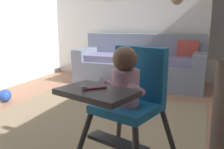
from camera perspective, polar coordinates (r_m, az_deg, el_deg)
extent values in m
cube|color=#9D6C52|center=(2.48, -2.60, -14.49)|extent=(5.83, 6.71, 0.10)
cube|color=silver|center=(4.72, 10.30, 14.99)|extent=(5.03, 0.06, 2.64)
cube|color=#87755A|center=(2.47, -7.84, -13.35)|extent=(2.34, 2.70, 0.01)
cube|color=slate|center=(4.26, 6.22, 0.31)|extent=(2.15, 0.84, 0.40)
cube|color=slate|center=(4.52, 7.42, 6.46)|extent=(2.15, 0.22, 0.46)
cube|color=slate|center=(4.56, -5.80, 4.90)|extent=(0.20, 0.84, 0.20)
cube|color=slate|center=(4.08, 19.84, 3.42)|extent=(0.20, 0.84, 0.20)
cube|color=slate|center=(4.31, 0.09, 3.96)|extent=(0.86, 0.60, 0.11)
cube|color=slate|center=(4.08, 12.49, 3.21)|extent=(0.86, 0.60, 0.11)
cube|color=#B24238|center=(4.28, 17.18, 5.31)|extent=(0.35, 0.14, 0.34)
cylinder|color=#303033|center=(1.94, 1.63, -12.39)|extent=(0.13, 0.20, 0.52)
cylinder|color=#303033|center=(1.75, 13.84, -15.66)|extent=(0.20, 0.13, 0.52)
cube|color=#1A68A1|center=(1.56, 3.53, -7.66)|extent=(0.45, 0.45, 0.05)
cube|color=#1A68A1|center=(1.63, 6.58, 0.37)|extent=(0.37, 0.17, 0.35)
cube|color=#303033|center=(1.29, -3.63, -4.19)|extent=(0.46, 0.36, 0.03)
cube|color=#303033|center=(1.55, 1.13, -15.54)|extent=(0.41, 0.21, 0.02)
cylinder|color=#D6A4BE|center=(1.50, 3.17, -3.01)|extent=(0.21, 0.21, 0.22)
sphere|color=brown|center=(1.46, 3.03, 3.67)|extent=(0.15, 0.15, 0.15)
cylinder|color=#D6A4BE|center=(1.53, -0.93, -2.30)|extent=(0.08, 0.15, 0.10)
cylinder|color=#D6A4BE|center=(1.41, 5.79, -3.57)|extent=(0.08, 0.15, 0.10)
cylinder|color=#CC384C|center=(1.29, -4.03, -3.20)|extent=(0.11, 0.09, 0.01)
cube|color=white|center=(1.27, -6.58, -3.08)|extent=(0.03, 0.02, 0.02)
cylinder|color=#6C5C51|center=(1.55, 24.70, -12.36)|extent=(0.14, 0.14, 0.90)
cylinder|color=#6C5C51|center=(1.44, 24.59, -14.24)|extent=(0.14, 0.14, 0.90)
sphere|color=#284CB7|center=(3.65, -23.67, -4.51)|extent=(0.17, 0.17, 0.17)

